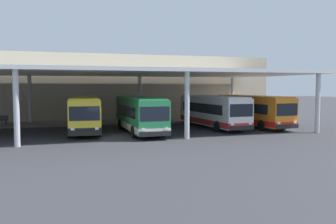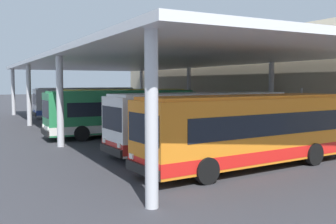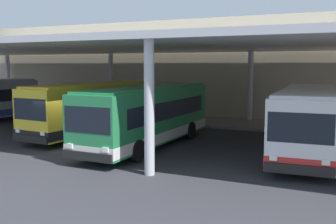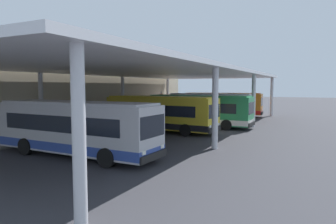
# 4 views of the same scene
# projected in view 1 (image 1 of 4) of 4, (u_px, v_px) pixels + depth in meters

# --- Properties ---
(ground_plane) EXTENTS (200.00, 200.00, 0.00)m
(ground_plane) POSITION_uv_depth(u_px,v_px,m) (103.00, 138.00, 29.00)
(ground_plane) COLOR #333338
(platform_kerb) EXTENTS (42.00, 4.50, 0.18)m
(platform_kerb) POSITION_uv_depth(u_px,v_px,m) (89.00, 123.00, 40.15)
(platform_kerb) COLOR gray
(platform_kerb) RESTS_ON ground
(station_building_facade) EXTENTS (48.00, 1.60, 7.97)m
(station_building_facade) POSITION_uv_depth(u_px,v_px,m) (86.00, 87.00, 42.97)
(station_building_facade) COLOR #C1B293
(station_building_facade) RESTS_ON ground
(canopy_shelter) EXTENTS (40.00, 17.00, 5.55)m
(canopy_shelter) POSITION_uv_depth(u_px,v_px,m) (95.00, 73.00, 33.85)
(canopy_shelter) COLOR silver
(canopy_shelter) RESTS_ON ground
(bus_second_bay) EXTENTS (3.27, 10.68, 3.17)m
(bus_second_bay) POSITION_uv_depth(u_px,v_px,m) (84.00, 114.00, 32.58)
(bus_second_bay) COLOR yellow
(bus_second_bay) RESTS_ON ground
(bus_middle_bay) EXTENTS (2.79, 10.55, 3.17)m
(bus_middle_bay) POSITION_uv_depth(u_px,v_px,m) (140.00, 114.00, 32.18)
(bus_middle_bay) COLOR #28844C
(bus_middle_bay) RESTS_ON ground
(bus_far_bay) EXTENTS (3.14, 10.66, 3.17)m
(bus_far_bay) POSITION_uv_depth(u_px,v_px,m) (213.00, 111.00, 36.01)
(bus_far_bay) COLOR white
(bus_far_bay) RESTS_ON ground
(bus_departing) EXTENTS (3.31, 10.69, 3.17)m
(bus_departing) POSITION_uv_depth(u_px,v_px,m) (252.00, 110.00, 36.98)
(bus_departing) COLOR orange
(bus_departing) RESTS_ON ground
(banner_sign) EXTENTS (0.70, 0.12, 3.20)m
(banner_sign) POSITION_uv_depth(u_px,v_px,m) (190.00, 104.00, 42.77)
(banner_sign) COLOR #B2B2B7
(banner_sign) RESTS_ON platform_kerb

